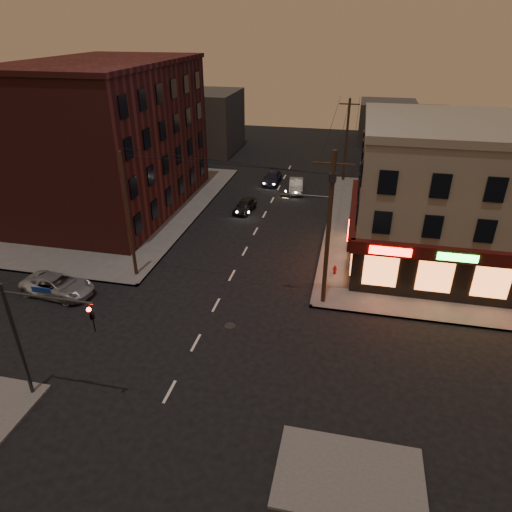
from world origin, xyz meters
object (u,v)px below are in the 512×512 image
(suv_cross, at_px, (58,286))
(fire_hydrant, at_px, (335,269))
(sedan_near, at_px, (245,206))
(sedan_far, at_px, (272,178))
(sedan_mid, at_px, (296,185))

(suv_cross, distance_m, fire_hydrant, 19.27)
(sedan_near, xyz_separation_m, sedan_far, (1.02, 9.00, 0.01))
(fire_hydrant, bearing_deg, sedan_mid, 106.82)
(suv_cross, xyz_separation_m, sedan_mid, (12.80, 24.17, -0.01))
(suv_cross, distance_m, sedan_mid, 27.35)
(suv_cross, height_order, sedan_far, suv_cross)
(fire_hydrant, bearing_deg, sedan_near, 131.12)
(sedan_mid, xyz_separation_m, sedan_far, (-3.02, 2.15, -0.06))
(suv_cross, xyz_separation_m, fire_hydrant, (18.11, 6.60, -0.17))
(sedan_far, relative_size, fire_hydrant, 6.18)
(sedan_near, height_order, fire_hydrant, sedan_near)
(suv_cross, height_order, fire_hydrant, suv_cross)
(sedan_near, distance_m, fire_hydrant, 14.21)
(suv_cross, distance_m, sedan_near, 19.40)
(sedan_far, bearing_deg, sedan_mid, -34.61)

